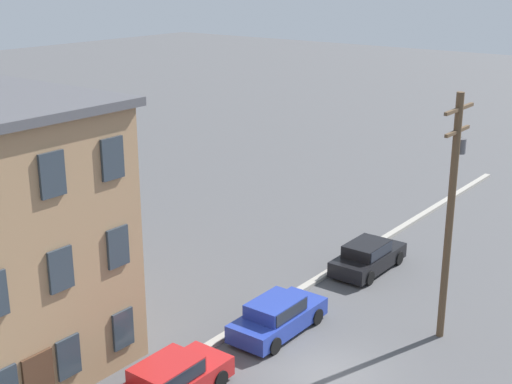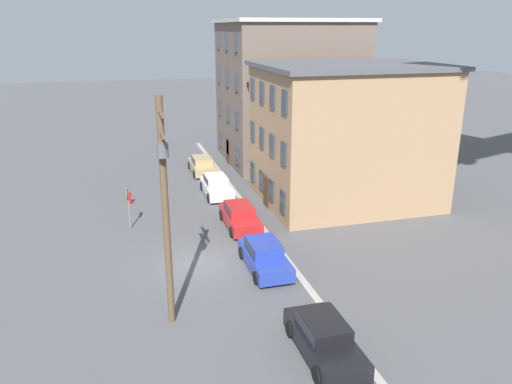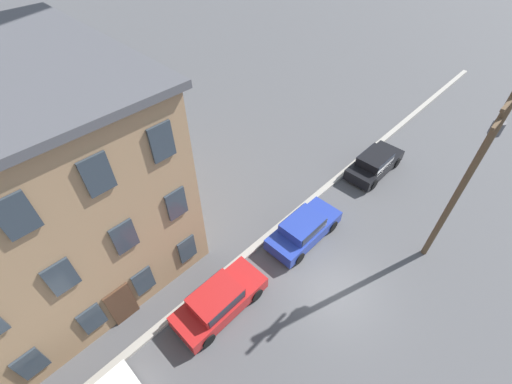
{
  "view_description": "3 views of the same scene",
  "coord_description": "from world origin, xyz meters",
  "px_view_note": "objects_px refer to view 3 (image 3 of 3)",
  "views": [
    {
      "loc": [
        -18.93,
        -11.35,
        13.65
      ],
      "look_at": [
        0.31,
        3.35,
        6.02
      ],
      "focal_mm": 50.0,
      "sensor_mm": 36.0,
      "label": 1
    },
    {
      "loc": [
        23.77,
        -3.54,
        11.87
      ],
      "look_at": [
        0.6,
        2.94,
        3.91
      ],
      "focal_mm": 35.0,
      "sensor_mm": 36.0,
      "label": 2
    },
    {
      "loc": [
        -8.6,
        -3.09,
        14.76
      ],
      "look_at": [
        -1.87,
        3.46,
        5.54
      ],
      "focal_mm": 24.0,
      "sensor_mm": 36.0,
      "label": 3
    }
  ],
  "objects_px": {
    "car_red": "(219,300)",
    "utility_pole": "(468,176)",
    "car_blue": "(304,228)",
    "car_black": "(375,162)"
  },
  "relations": [
    {
      "from": "car_blue",
      "to": "utility_pole",
      "type": "xyz_separation_m",
      "value": [
        3.68,
        -5.17,
        4.59
      ]
    },
    {
      "from": "car_red",
      "to": "utility_pole",
      "type": "bearing_deg",
      "value": -29.14
    },
    {
      "from": "car_red",
      "to": "car_black",
      "type": "height_order",
      "value": "same"
    },
    {
      "from": "car_blue",
      "to": "car_black",
      "type": "relative_size",
      "value": 1.0
    },
    {
      "from": "car_black",
      "to": "utility_pole",
      "type": "xyz_separation_m",
      "value": [
        -3.79,
        -5.31,
        4.59
      ]
    },
    {
      "from": "car_red",
      "to": "car_blue",
      "type": "height_order",
      "value": "same"
    },
    {
      "from": "car_red",
      "to": "car_blue",
      "type": "xyz_separation_m",
      "value": [
        5.85,
        -0.14,
        0.0
      ]
    },
    {
      "from": "car_red",
      "to": "utility_pole",
      "type": "relative_size",
      "value": 0.46
    },
    {
      "from": "car_red",
      "to": "car_black",
      "type": "xyz_separation_m",
      "value": [
        13.31,
        -0.0,
        0.0
      ]
    },
    {
      "from": "car_blue",
      "to": "utility_pole",
      "type": "height_order",
      "value": "utility_pole"
    }
  ]
}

